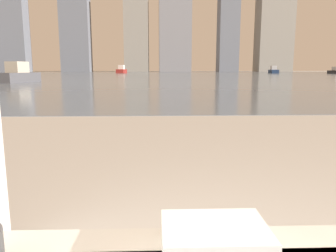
{
  "coord_description": "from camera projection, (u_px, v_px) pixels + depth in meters",
  "views": [
    {
      "loc": [
        -0.19,
        0.17,
        0.98
      ],
      "look_at": [
        -0.12,
        2.44,
        0.58
      ],
      "focal_mm": 35.0,
      "sensor_mm": 36.0,
      "label": 1
    }
  ],
  "objects": [
    {
      "name": "towel_stack",
      "position": [
        215.0,
        240.0,
        0.85
      ],
      "size": [
        0.27,
        0.2,
        0.08
      ],
      "color": "white",
      "rests_on": "bathtub"
    },
    {
      "name": "harbor_water",
      "position": [
        158.0,
        74.0,
        61.04
      ],
      "size": [
        180.0,
        110.0,
        0.01
      ],
      "color": "slate",
      "rests_on": "ground_plane"
    },
    {
      "name": "harbor_boat_0",
      "position": [
        18.0,
        75.0,
        23.99
      ],
      "size": [
        2.08,
        4.17,
        1.5
      ],
      "color": "#4C4C51",
      "rests_on": "harbor_water"
    },
    {
      "name": "harbor_boat_1",
      "position": [
        274.0,
        71.0,
        73.07
      ],
      "size": [
        2.2,
        4.67,
        1.68
      ],
      "color": "navy",
      "rests_on": "harbor_water"
    },
    {
      "name": "harbor_boat_3",
      "position": [
        122.0,
        70.0,
        78.01
      ],
      "size": [
        2.16,
        5.14,
        1.88
      ],
      "color": "maroon",
      "rests_on": "harbor_water"
    },
    {
      "name": "harbor_boat_4",
      "position": [
        336.0,
        71.0,
        67.56
      ],
      "size": [
        1.77,
        3.85,
        1.39
      ],
      "color": "#2D2D33",
      "rests_on": "harbor_water"
    },
    {
      "name": "skyline_tower_2",
      "position": [
        137.0,
        31.0,
        113.53
      ],
      "size": [
        8.15,
        10.79,
        27.92
      ],
      "color": "gray",
      "rests_on": "ground_plane"
    },
    {
      "name": "skyline_tower_3",
      "position": [
        175.0,
        34.0,
        114.16
      ],
      "size": [
        10.88,
        11.39,
        25.83
      ],
      "color": "slate",
      "rests_on": "ground_plane"
    },
    {
      "name": "skyline_tower_5",
      "position": [
        275.0,
        7.0,
        113.75
      ],
      "size": [
        11.93,
        7.91,
        44.51
      ],
      "color": "gray",
      "rests_on": "ground_plane"
    }
  ]
}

